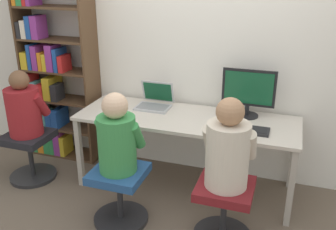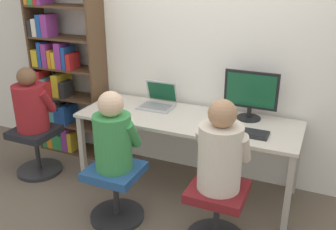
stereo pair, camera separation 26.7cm
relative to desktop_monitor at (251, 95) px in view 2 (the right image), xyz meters
The scene contains 14 objects.
ground_plane 1.22m from the desktop_monitor, 133.19° to the right, with size 14.00×14.00×0.00m, color brown.
wall_back 0.66m from the desktop_monitor, 157.82° to the left, with size 10.00×0.05×2.60m.
desk 0.63m from the desktop_monitor, 158.63° to the right, with size 2.03×0.70×0.73m.
desktop_monitor is the anchor object (origin of this frame).
laptop 0.91m from the desktop_monitor, behind, with size 0.33×0.30×0.24m.
keyboard 0.40m from the desktop_monitor, 86.59° to the right, with size 0.43×0.17×0.03m.
computer_mouse_by_keyboard 0.46m from the desktop_monitor, 128.35° to the right, with size 0.06×0.09×0.04m.
office_chair_left 1.08m from the desktop_monitor, 91.62° to the right, with size 0.46×0.46×0.49m.
office_chair_right 1.43m from the desktop_monitor, 134.50° to the right, with size 0.46×0.46×0.49m.
person_at_monitor 0.86m from the desktop_monitor, 91.63° to the right, with size 0.39×0.34×0.69m.
person_at_laptop 1.27m from the desktop_monitor, 134.64° to the right, with size 0.37×0.32×0.65m.
bookshelf 2.11m from the desktop_monitor, behind, with size 0.81×0.31×1.98m.
office_chair_side 2.22m from the desktop_monitor, 164.88° to the right, with size 0.46×0.46×0.49m.
person_near_shelf 2.12m from the desktop_monitor, 165.00° to the right, with size 0.39×0.33×0.64m.
Camera 2 is at (1.11, -2.63, 2.02)m, focal length 40.00 mm.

